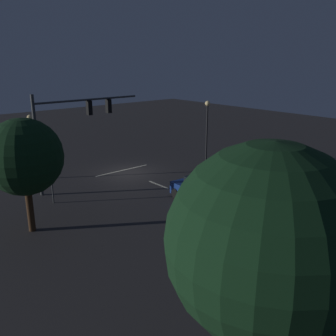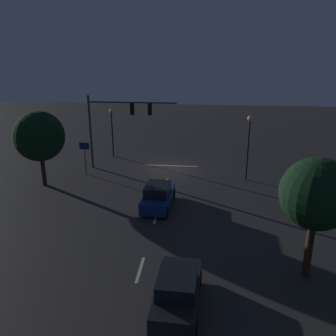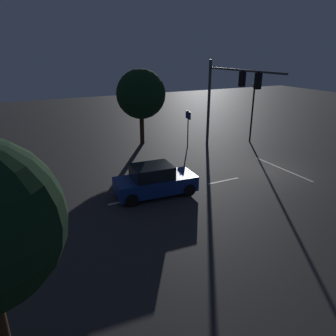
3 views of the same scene
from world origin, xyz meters
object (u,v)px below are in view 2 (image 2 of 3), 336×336
at_px(street_lamp_left_kerb, 249,136).
at_px(tree_left_far, 317,194).
at_px(tree_right_far, 39,136).
at_px(street_lamp_right_kerb, 112,123).
at_px(car_approaching, 158,196).
at_px(route_sign, 85,151).
at_px(car_distant, 177,291).
at_px(traffic_signal_assembly, 117,118).

xyz_separation_m(street_lamp_left_kerb, tree_left_far, (-1.48, 13.27, 0.53)).
bearing_deg(tree_right_far, tree_left_far, 149.98).
height_order(street_lamp_left_kerb, street_lamp_right_kerb, street_lamp_left_kerb).
relative_size(car_approaching, route_sign, 1.53).
xyz_separation_m(street_lamp_right_kerb, tree_right_far, (3.55, 8.48, 0.61)).
relative_size(street_lamp_right_kerb, route_sign, 1.68).
xyz_separation_m(car_distant, street_lamp_right_kerb, (8.30, -21.62, 2.66)).
relative_size(street_lamp_left_kerb, tree_right_far, 0.90).
bearing_deg(street_lamp_left_kerb, street_lamp_right_kerb, -23.34).
relative_size(traffic_signal_assembly, route_sign, 2.73).
height_order(car_approaching, tree_left_far, tree_left_far).
bearing_deg(car_distant, traffic_signal_assembly, -69.26).
bearing_deg(tree_right_far, traffic_signal_assembly, -136.18).
xyz_separation_m(traffic_signal_assembly, street_lamp_right_kerb, (1.49, -3.64, -1.25)).
distance_m(traffic_signal_assembly, tree_left_far, 19.90).
bearing_deg(tree_right_far, street_lamp_left_kerb, -169.89).
height_order(car_distant, street_lamp_left_kerb, street_lamp_left_kerb).
bearing_deg(street_lamp_right_kerb, tree_right_far, 67.27).
distance_m(traffic_signal_assembly, route_sign, 4.10).
bearing_deg(car_approaching, street_lamp_right_kerb, -62.06).
height_order(traffic_signal_assembly, tree_left_far, traffic_signal_assembly).
bearing_deg(car_approaching, traffic_signal_assembly, -59.66).
distance_m(street_lamp_left_kerb, tree_right_far, 16.68).
relative_size(traffic_signal_assembly, tree_left_far, 1.32).
relative_size(car_distant, street_lamp_right_kerb, 0.90).
bearing_deg(street_lamp_left_kerb, tree_left_far, 96.37).
relative_size(street_lamp_left_kerb, tree_left_far, 0.91).
distance_m(car_distant, tree_right_far, 18.00).
bearing_deg(tree_right_far, street_lamp_right_kerb, -112.73).
height_order(traffic_signal_assembly, tree_right_far, traffic_signal_assembly).
bearing_deg(route_sign, tree_right_far, 49.84).
xyz_separation_m(street_lamp_left_kerb, street_lamp_right_kerb, (12.87, -5.55, -0.33)).
xyz_separation_m(traffic_signal_assembly, route_sign, (2.55, 1.88, -2.61)).
xyz_separation_m(traffic_signal_assembly, street_lamp_left_kerb, (-11.38, 1.91, -0.93)).
bearing_deg(street_lamp_left_kerb, car_approaching, 42.22).
bearing_deg(car_approaching, car_distant, 102.04).
bearing_deg(tree_left_far, route_sign, -40.80).
height_order(traffic_signal_assembly, route_sign, traffic_signal_assembly).
bearing_deg(traffic_signal_assembly, street_lamp_left_kerb, 170.46).
bearing_deg(car_distant, street_lamp_right_kerb, -69.00).
bearing_deg(traffic_signal_assembly, street_lamp_right_kerb, -67.72).
relative_size(car_approaching, street_lamp_left_kerb, 0.82).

